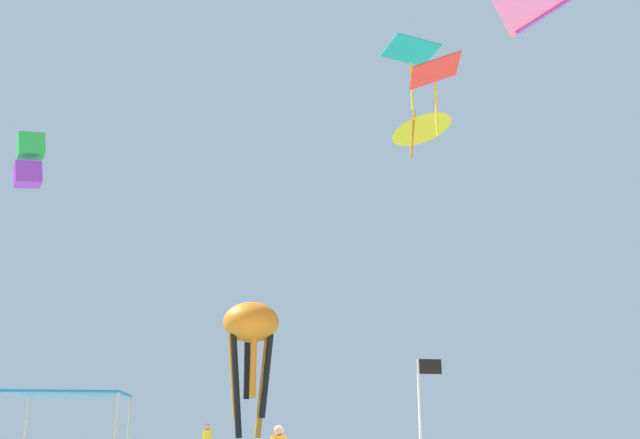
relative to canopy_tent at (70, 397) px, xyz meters
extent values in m
cube|color=#1972B7|center=(0.00, 0.00, 0.09)|extent=(2.74, 3.25, 0.06)
cylinder|color=yellow|center=(3.50, 10.39, -1.17)|extent=(0.39, 0.39, 0.65)
sphere|color=tan|center=(3.50, 10.39, -0.72)|extent=(0.24, 0.24, 0.24)
sphere|color=tan|center=(5.06, -2.15, -0.79)|extent=(0.23, 0.23, 0.23)
cylinder|color=silver|center=(8.33, -2.46, -0.70)|extent=(0.06, 0.06, 3.09)
cube|color=black|center=(8.63, -2.46, 0.68)|extent=(0.55, 0.02, 0.35)
ellipsoid|color=orange|center=(5.70, 21.07, 4.80)|extent=(3.41, 3.41, 2.21)
cylinder|color=orange|center=(5.81, 20.14, 2.43)|extent=(0.38, 0.67, 3.42)
cylinder|color=black|center=(6.56, 20.70, 1.92)|extent=(0.75, 0.51, 4.44)
cylinder|color=orange|center=(6.45, 21.63, 1.41)|extent=(0.77, 0.67, 5.46)
cylinder|color=black|center=(5.59, 22.00, 2.43)|extent=(0.38, 0.67, 3.42)
cylinder|color=orange|center=(4.84, 21.43, 1.92)|extent=(0.75, 0.51, 4.44)
cylinder|color=black|center=(4.95, 20.51, 1.41)|extent=(0.77, 0.67, 5.46)
cube|color=teal|center=(12.77, 12.37, 17.31)|extent=(2.62, 2.63, 0.32)
cylinder|color=yellow|center=(12.77, 12.37, 15.38)|extent=(0.12, 0.12, 2.49)
cube|color=green|center=(-5.79, 16.74, 12.82)|extent=(1.68, 1.60, 1.23)
cube|color=purple|center=(-5.79, 16.74, 11.32)|extent=(1.68, 1.60, 1.23)
cone|color=yellow|center=(16.35, 23.05, 17.98)|extent=(5.53, 5.52, 1.84)
cylinder|color=orange|center=(15.43, 21.61, 16.70)|extent=(0.47, 0.37, 3.12)
cube|color=red|center=(11.56, 5.05, 12.43)|extent=(2.22, 2.28, 0.65)
cylinder|color=yellow|center=(11.56, 5.05, 10.83)|extent=(0.11, 0.11, 2.05)
camera|label=1|loc=(3.34, -19.85, -0.69)|focal=41.69mm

